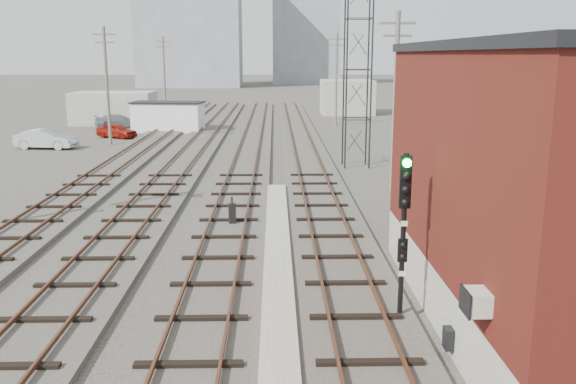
{
  "coord_description": "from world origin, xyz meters",
  "views": [
    {
      "loc": [
        0.42,
        -2.85,
        6.87
      ],
      "look_at": [
        0.87,
        17.88,
        2.2
      ],
      "focal_mm": 38.0,
      "sensor_mm": 36.0,
      "label": 1
    }
  ],
  "objects_px": {
    "site_trailer": "(168,117)",
    "car_silver": "(46,139)",
    "switch_stand": "(232,214)",
    "car_red": "(117,131)",
    "signal_mast": "(404,223)",
    "car_grey": "(119,121)"
  },
  "relations": [
    {
      "from": "site_trailer",
      "to": "car_silver",
      "type": "relative_size",
      "value": 1.51
    },
    {
      "from": "switch_stand",
      "to": "car_silver",
      "type": "bearing_deg",
      "value": 114.55
    },
    {
      "from": "car_silver",
      "to": "car_red",
      "type": "bearing_deg",
      "value": -23.98
    },
    {
      "from": "signal_mast",
      "to": "site_trailer",
      "type": "relative_size",
      "value": 0.66
    },
    {
      "from": "car_red",
      "to": "car_silver",
      "type": "height_order",
      "value": "car_silver"
    },
    {
      "from": "switch_stand",
      "to": "site_trailer",
      "type": "distance_m",
      "value": 33.19
    },
    {
      "from": "switch_stand",
      "to": "site_trailer",
      "type": "xyz_separation_m",
      "value": [
        -8.03,
        32.19,
        0.8
      ]
    },
    {
      "from": "car_red",
      "to": "car_grey",
      "type": "distance_m",
      "value": 7.51
    },
    {
      "from": "signal_mast",
      "to": "switch_stand",
      "type": "xyz_separation_m",
      "value": [
        -5.02,
        9.05,
        -2.12
      ]
    },
    {
      "from": "signal_mast",
      "to": "site_trailer",
      "type": "xyz_separation_m",
      "value": [
        -13.05,
        41.24,
        -1.32
      ]
    },
    {
      "from": "car_red",
      "to": "car_grey",
      "type": "bearing_deg",
      "value": 39.14
    },
    {
      "from": "car_silver",
      "to": "car_grey",
      "type": "relative_size",
      "value": 1.0
    },
    {
      "from": "switch_stand",
      "to": "car_red",
      "type": "bearing_deg",
      "value": 102.03
    },
    {
      "from": "switch_stand",
      "to": "car_grey",
      "type": "height_order",
      "value": "car_grey"
    },
    {
      "from": "signal_mast",
      "to": "car_grey",
      "type": "bearing_deg",
      "value": 112.53
    },
    {
      "from": "car_silver",
      "to": "signal_mast",
      "type": "bearing_deg",
      "value": -138.89
    },
    {
      "from": "site_trailer",
      "to": "switch_stand",
      "type": "bearing_deg",
      "value": -68.38
    },
    {
      "from": "car_red",
      "to": "signal_mast",
      "type": "bearing_deg",
      "value": -129.11
    },
    {
      "from": "switch_stand",
      "to": "car_grey",
      "type": "xyz_separation_m",
      "value": [
        -13.31,
        35.13,
        0.09
      ]
    },
    {
      "from": "signal_mast",
      "to": "car_red",
      "type": "distance_m",
      "value": 40.51
    },
    {
      "from": "signal_mast",
      "to": "car_grey",
      "type": "distance_m",
      "value": 47.88
    },
    {
      "from": "site_trailer",
      "to": "car_red",
      "type": "height_order",
      "value": "site_trailer"
    }
  ]
}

